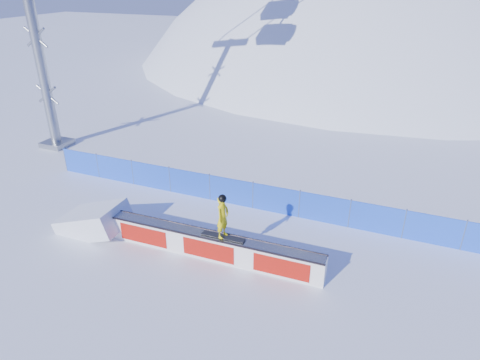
% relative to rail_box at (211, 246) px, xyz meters
% --- Properties ---
extents(ground, '(160.00, 160.00, 0.00)m').
position_rel_rail_box_xyz_m(ground, '(1.11, -0.70, -0.47)').
color(ground, white).
rests_on(ground, ground).
extents(snow_hill, '(64.00, 64.00, 64.00)m').
position_rel_rail_box_xyz_m(snow_hill, '(1.11, 41.30, -18.47)').
color(snow_hill, white).
rests_on(snow_hill, ground).
extents(safety_fence, '(22.05, 0.05, 1.30)m').
position_rel_rail_box_xyz_m(safety_fence, '(1.11, 3.80, 0.13)').
color(safety_fence, blue).
rests_on(safety_fence, ground).
extents(rail_box, '(7.97, 0.71, 0.96)m').
position_rel_rail_box_xyz_m(rail_box, '(0.00, 0.00, 0.00)').
color(rail_box, white).
rests_on(rail_box, ground).
extents(snow_ramp, '(2.70, 1.72, 1.67)m').
position_rel_rail_box_xyz_m(snow_ramp, '(-4.98, -0.10, -0.47)').
color(snow_ramp, white).
rests_on(snow_ramp, ground).
extents(snowboarder, '(1.55, 0.59, 1.62)m').
position_rel_rail_box_xyz_m(snowboarder, '(0.45, 0.01, 1.28)').
color(snowboarder, black).
rests_on(snowboarder, rail_box).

